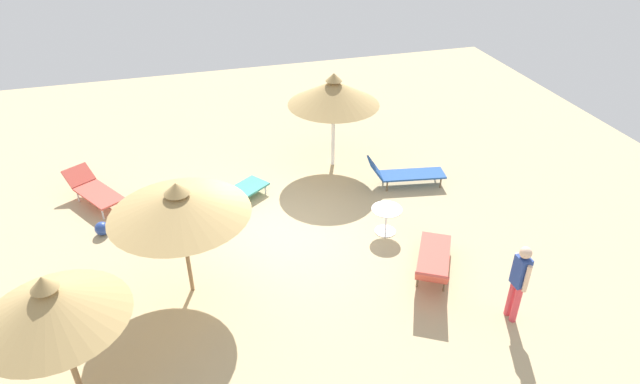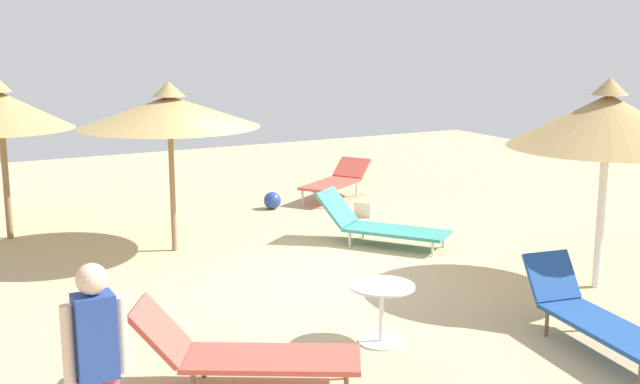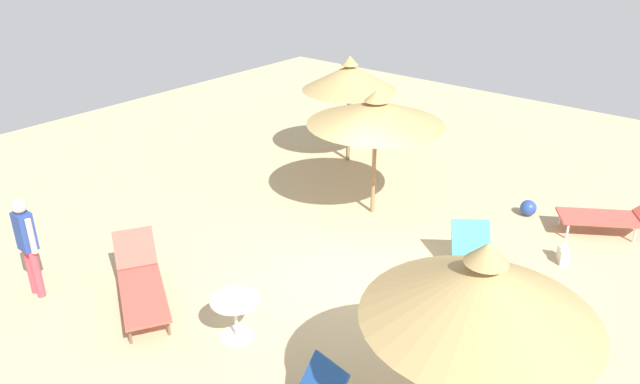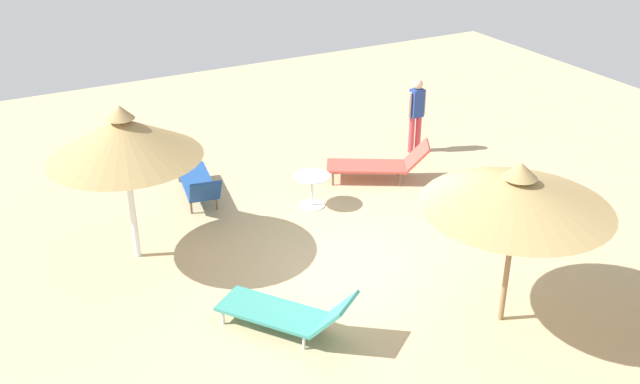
{
  "view_description": "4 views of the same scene",
  "coord_description": "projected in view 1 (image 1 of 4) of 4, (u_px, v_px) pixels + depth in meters",
  "views": [
    {
      "loc": [
        1.78,
        10.21,
        7.75
      ],
      "look_at": [
        -0.97,
        0.5,
        1.42
      ],
      "focal_mm": 30.58,
      "sensor_mm": 36.0,
      "label": 1
    },
    {
      "loc": [
        -9.38,
        4.89,
        3.33
      ],
      "look_at": [
        -0.01,
        -0.18,
        1.14
      ],
      "focal_mm": 44.19,
      "sensor_mm": 36.0,
      "label": 2
    },
    {
      "loc": [
        -7.46,
        -5.11,
        5.75
      ],
      "look_at": [
        -0.7,
        0.46,
        1.67
      ],
      "focal_mm": 34.46,
      "sensor_mm": 36.0,
      "label": 3
    },
    {
      "loc": [
        8.65,
        -5.35,
        6.66
      ],
      "look_at": [
        -0.76,
        -0.34,
        1.31
      ],
      "focal_mm": 40.9,
      "sensor_mm": 36.0,
      "label": 4
    }
  ],
  "objects": [
    {
      "name": "parasol_umbrella_near_right",
      "position": [
        50.0,
        303.0,
        8.03
      ],
      "size": [
        2.27,
        2.27,
        2.6
      ],
      "color": "olive",
      "rests_on": "ground"
    },
    {
      "name": "lounge_chair_center",
      "position": [
        403.0,
        173.0,
        14.68
      ],
      "size": [
        2.17,
        0.92,
        0.83
      ],
      "color": "#1E478C",
      "rests_on": "ground"
    },
    {
      "name": "handbag",
      "position": [
        160.0,
        194.0,
        14.19
      ],
      "size": [
        0.37,
        0.31,
        0.44
      ],
      "color": "beige",
      "rests_on": "ground"
    },
    {
      "name": "person_standing_far_left",
      "position": [
        519.0,
        279.0,
        10.15
      ],
      "size": [
        0.23,
        0.47,
        1.71
      ],
      "color": "#D83F4C",
      "rests_on": "ground"
    },
    {
      "name": "beach_ball",
      "position": [
        102.0,
        228.0,
        12.89
      ],
      "size": [
        0.33,
        0.33,
        0.33
      ],
      "primitive_type": "sphere",
      "color": "navy",
      "rests_on": "ground"
    },
    {
      "name": "parasol_umbrella_back",
      "position": [
        179.0,
        203.0,
        10.2
      ],
      "size": [
        2.71,
        2.71,
        2.59
      ],
      "color": "olive",
      "rests_on": "ground"
    },
    {
      "name": "lounge_chair_edge",
      "position": [
        433.0,
        262.0,
        11.48
      ],
      "size": [
        1.62,
        2.15,
        0.85
      ],
      "color": "#CC4C3F",
      "rests_on": "ground"
    },
    {
      "name": "lounge_chair_far_right",
      "position": [
        93.0,
        189.0,
        13.97
      ],
      "size": [
        1.6,
        1.97,
        0.72
      ],
      "color": "#CC4C3F",
      "rests_on": "ground"
    },
    {
      "name": "parasol_umbrella_near_left",
      "position": [
        334.0,
        93.0,
        14.72
      ],
      "size": [
        2.52,
        2.52,
        2.76
      ],
      "color": "white",
      "rests_on": "ground"
    },
    {
      "name": "lounge_chair_front",
      "position": [
        231.0,
        195.0,
        13.84
      ],
      "size": [
        2.07,
        1.76,
        0.81
      ],
      "color": "teal",
      "rests_on": "ground"
    },
    {
      "name": "ground",
      "position": [
        275.0,
        240.0,
        12.87
      ],
      "size": [
        24.0,
        24.0,
        0.1
      ],
      "primitive_type": "cube",
      "color": "tan"
    },
    {
      "name": "side_table_round",
      "position": [
        386.0,
        216.0,
        12.83
      ],
      "size": [
        0.71,
        0.71,
        0.65
      ],
      "color": "silver",
      "rests_on": "ground"
    }
  ]
}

